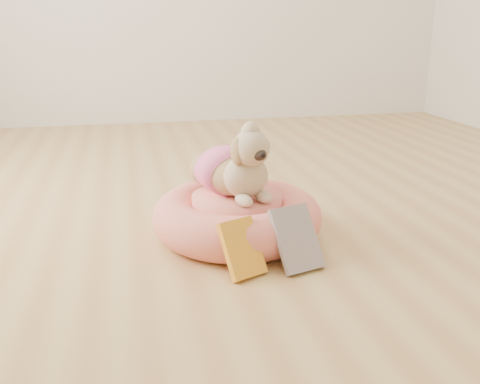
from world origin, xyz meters
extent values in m
plane|color=tan|center=(0.00, 0.00, 0.00)|extent=(4.50, 4.50, 0.00)
cylinder|color=#FB8562|center=(-0.08, -0.04, 0.04)|extent=(0.43, 0.43, 0.09)
torus|color=#FB8562|center=(-0.08, -0.04, 0.08)|extent=(0.59, 0.59, 0.15)
cylinder|color=#FB8562|center=(-0.08, -0.04, 0.11)|extent=(0.31, 0.31, 0.08)
cube|color=yellow|center=(-0.13, -0.34, 0.08)|extent=(0.15, 0.14, 0.17)
cube|color=white|center=(0.05, -0.32, 0.09)|extent=(0.17, 0.17, 0.18)
camera|label=1|loc=(-0.44, -1.76, 0.73)|focal=40.00mm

